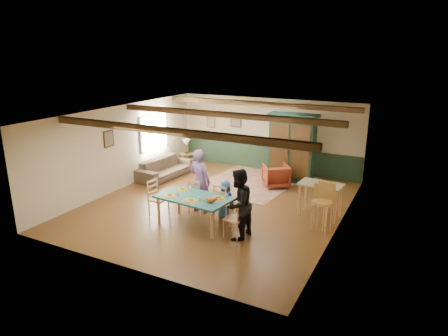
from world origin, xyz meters
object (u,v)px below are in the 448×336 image
at_px(dining_chair_far_right, 224,202).
at_px(table_lamp, 186,146).
at_px(person_child, 225,200).
at_px(dining_chair_far_left, 198,196).
at_px(dining_chair_end_right, 234,218).
at_px(sofa, 165,168).
at_px(dining_chair_end_left, 158,198).
at_px(cat, 210,199).
at_px(counter_table, 320,200).
at_px(dining_table, 194,211).
at_px(armchair, 276,176).
at_px(person_man, 200,181).
at_px(end_table, 187,161).
at_px(bar_stool_left, 319,207).
at_px(person_woman, 238,204).
at_px(armoire, 292,148).
at_px(bar_stool_right, 322,208).

xyz_separation_m(dining_chair_far_right, table_lamp, (-3.42, 3.57, 0.37)).
distance_m(person_child, table_lamp, 4.90).
relative_size(dining_chair_far_left, table_lamp, 1.83).
height_order(dining_chair_end_right, sofa, dining_chair_end_right).
relative_size(dining_chair_end_left, person_child, 0.95).
bearing_deg(cat, counter_table, 51.21).
bearing_deg(dining_table, armchair, 78.00).
relative_size(dining_chair_end_right, counter_table, 0.88).
relative_size(person_man, end_table, 3.04).
bearing_deg(bar_stool_left, armchair, 126.11).
relative_size(person_man, armchair, 2.20).
relative_size(person_man, person_woman, 1.05).
relative_size(person_child, armoire, 0.45).
distance_m(person_child, bar_stool_right, 2.55).
relative_size(cat, table_lamp, 0.69).
distance_m(dining_chair_far_right, person_woman, 1.23).
relative_size(dining_chair_far_left, cat, 2.64).
height_order(person_woman, armchair, person_woman).
relative_size(armoire, armchair, 2.84).
bearing_deg(person_woman, dining_chair_far_left, -113.57).
distance_m(dining_chair_far_left, end_table, 4.35).
bearing_deg(counter_table, dining_table, -142.89).
bearing_deg(armchair, person_woman, 62.23).
bearing_deg(person_woman, dining_chair_end_left, -90.00).
bearing_deg(bar_stool_right, person_woman, -137.04).
height_order(person_man, bar_stool_left, person_man).
distance_m(armchair, bar_stool_left, 3.30).
xyz_separation_m(dining_table, armchair, (0.82, 3.87, -0.02)).
bearing_deg(sofa, bar_stool_left, -101.73).
distance_m(cat, sofa, 4.87).
height_order(dining_chair_end_right, armchair, dining_chair_end_right).
height_order(dining_chair_far_right, person_woman, person_woman).
relative_size(person_man, bar_stool_right, 1.41).
height_order(dining_chair_far_right, armchair, dining_chair_far_right).
height_order(dining_chair_far_right, armoire, armoire).
distance_m(dining_chair_far_left, bar_stool_left, 3.29).
xyz_separation_m(dining_table, dining_chair_end_right, (1.20, -0.11, 0.11)).
distance_m(dining_chair_end_right, end_table, 6.04).
bearing_deg(dining_chair_end_left, armchair, -22.95).
xyz_separation_m(dining_chair_end_right, person_man, (-1.54, 0.99, 0.41)).
height_order(person_child, table_lamp, table_lamp).
height_order(person_man, armchair, person_man).
relative_size(armoire, bar_stool_left, 2.06).
bearing_deg(dining_chair_far_left, counter_table, -152.12).
relative_size(dining_chair_end_right, armoire, 0.43).
bearing_deg(bar_stool_left, dining_chair_far_right, -169.02).
bearing_deg(armchair, table_lamp, -41.11).
xyz_separation_m(dining_chair_far_right, end_table, (-3.42, 3.57, -0.20)).
distance_m(dining_chair_end_left, bar_stool_left, 4.27).
xyz_separation_m(dining_table, person_child, (0.50, 0.80, 0.13)).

